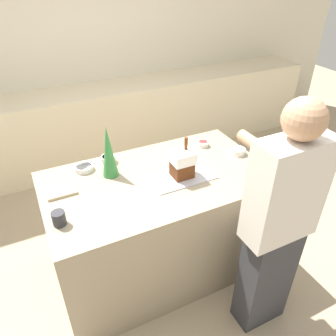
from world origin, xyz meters
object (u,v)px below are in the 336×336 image
Objects in this scene: candy_bowl_far_left at (108,159)px; decorative_tree at (108,152)px; candy_bowl_near_tray_left at (203,143)px; mug at (59,218)px; candy_bowl_far_right at (84,168)px; gingerbread_house at (182,163)px; person at (277,226)px; cookbook at (61,192)px; baking_tray at (182,176)px; candy_bowl_behind_tray at (238,151)px.

decorative_tree is at bearing -101.44° from candy_bowl_far_left.
candy_bowl_near_tray_left is 1.01× the size of mug.
candy_bowl_far_right is (-0.20, -0.02, -0.01)m from candy_bowl_far_left.
candy_bowl_near_tray_left is at bearing 5.08° from decorative_tree.
gingerbread_house is 0.60m from candy_bowl_far_left.
candy_bowl_far_right is at bearing 129.80° from person.
person is (0.29, -0.69, -0.14)m from gingerbread_house.
person is (1.12, -0.88, -0.04)m from cookbook.
candy_bowl_near_tray_left is 0.66× the size of candy_bowl_far_right.
person is at bearing -50.20° from candy_bowl_far_right.
candy_bowl_near_tray_left reaches higher than cookbook.
baking_tray is 3.39× the size of candy_bowl_far_right.
person reaches higher than candy_bowl_far_left.
decorative_tree is (-0.46, 0.25, 0.19)m from baking_tray.
baking_tray is 2.40× the size of cookbook.
person is at bearing -25.65° from mug.
gingerbread_house is at bearing -171.37° from candy_bowl_behind_tray.
gingerbread_house is at bearing -28.57° from decorative_tree.
candy_bowl_far_left is at bearing 78.56° from decorative_tree.
candy_bowl_far_left is at bearing 122.54° from person.
candy_bowl_near_tray_left is 0.05× the size of person.
mug is at bearing -172.19° from gingerbread_house.
person is (1.18, -0.57, -0.07)m from mug.
candy_bowl_far_right is (-0.62, 0.40, -0.09)m from gingerbread_house.
candy_bowl_near_tray_left is 1.34m from mug.
cookbook is 2.17× the size of mug.
gingerbread_house is at bearing 7.81° from mug.
candy_bowl_far_right is 1.22m from candy_bowl_behind_tray.
candy_bowl_behind_tray is 0.57× the size of cookbook.
person is (-0.08, -1.01, -0.05)m from candy_bowl_near_tray_left.
candy_bowl_far_left is 0.79× the size of candy_bowl_far_right.
candy_bowl_behind_tray reaches higher than candy_bowl_near_tray_left.
decorative_tree is 1.04m from candy_bowl_behind_tray.
candy_bowl_behind_tray reaches higher than cookbook.
gingerbread_house is 1.48× the size of cookbook.
baking_tray is 0.28× the size of person.
baking_tray is 5.20× the size of mug.
person reaches higher than gingerbread_house.
candy_bowl_near_tray_left is at bearing 6.44° from cookbook.
cookbook is (-0.37, -0.06, -0.19)m from decorative_tree.
decorative_tree is 1.22m from person.
candy_bowl_near_tray_left is 0.82× the size of candy_bowl_behind_tray.
candy_bowl_near_tray_left reaches higher than candy_bowl_far_right.
decorative_tree is at bearing 128.46° from person.
candy_bowl_far_left is (0.04, 0.17, -0.17)m from decorative_tree.
candy_bowl_far_left reaches higher than candy_bowl_near_tray_left.
decorative_tree is 3.50× the size of candy_bowl_behind_tray.
gingerbread_house reaches higher than candy_bowl_far_right.
candy_bowl_far_left reaches higher than cookbook.
cookbook is (-0.83, 0.19, 0.01)m from baking_tray.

